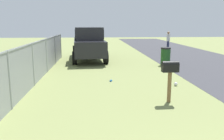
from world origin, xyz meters
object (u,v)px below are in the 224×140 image
object	(u,v)px
pickup_truck	(88,43)
trash_bin	(166,56)
pedestrian	(168,40)
mailbox	(170,70)

from	to	relation	value
pickup_truck	trash_bin	distance (m)	4.97
pickup_truck	trash_bin	xyz separation A→B (m)	(-2.33, -4.34, -0.60)
pedestrian	mailbox	bearing A→B (deg)	62.99
mailbox	pickup_truck	world-z (taller)	pickup_truck
trash_bin	pedestrian	world-z (taller)	pedestrian
mailbox	trash_bin	xyz separation A→B (m)	(6.32, -1.79, -0.48)
trash_bin	pedestrian	size ratio (longest dim) A/B	0.61
pickup_truck	pedestrian	size ratio (longest dim) A/B	3.49
pickup_truck	pedestrian	distance (m)	8.51
pickup_truck	trash_bin	bearing A→B (deg)	57.54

